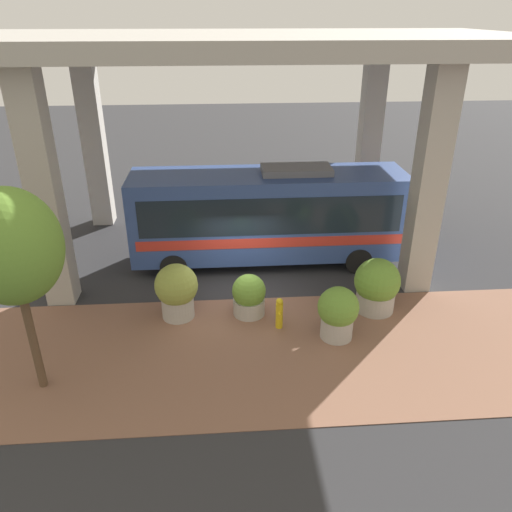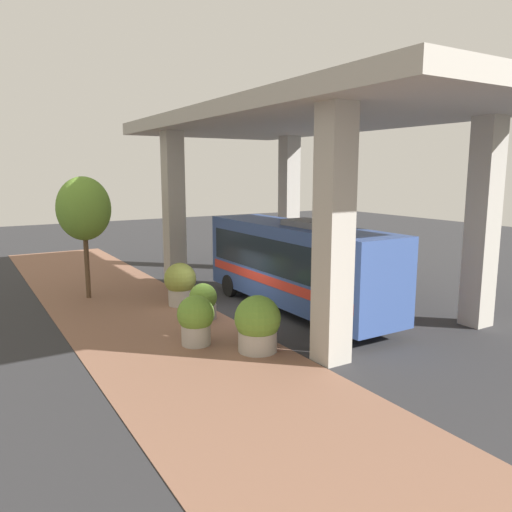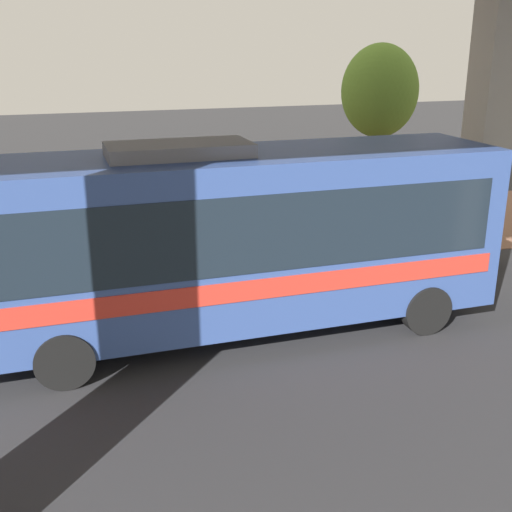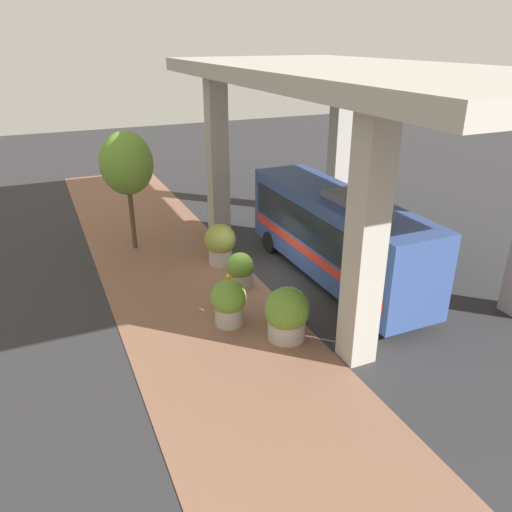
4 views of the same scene
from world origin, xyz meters
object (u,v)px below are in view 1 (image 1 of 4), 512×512
Objects in this scene: bus at (268,213)px; planter_middle at (249,296)px; street_tree_near at (11,248)px; fire_hydrant at (279,313)px; planter_extra at (177,290)px; planter_back at (377,286)px; planter_front at (338,312)px.

bus reaches higher than planter_middle.
planter_middle is 0.26× the size of street_tree_near.
fire_hydrant is 3.32m from planter_extra.
street_tree_near is at bearing 135.95° from bus.
street_tree_near is (-3.03, 9.79, 3.13)m from planter_back.
planter_middle reaches higher than fire_hydrant.
bus is 4.10m from planter_middle.
planter_front is at bearing -78.94° from street_tree_near.
planter_extra is at bearing 89.82° from planter_middle.
bus is at bearing 17.01° from planter_front.
bus is 9.62× the size of fire_hydrant.
street_tree_near reaches higher than planter_front.
planter_back reaches higher than planter_middle.
fire_hydrant is 1.24m from planter_middle.
fire_hydrant is 0.19× the size of street_tree_near.
planter_back is (-0.05, -4.15, 0.22)m from planter_middle.
bus is 5.50× the size of planter_extra.
planter_back reaches higher than planter_front.
street_tree_near is (-6.82, 6.60, 1.98)m from bus.
planter_middle is 2.31m from planter_extra.
bus is 7.20× the size of planter_middle.
planter_back reaches higher than fire_hydrant.
bus reaches higher than planter_front.
street_tree_near is at bearing 132.63° from planter_extra.
fire_hydrant is 1.82m from planter_front.
planter_front is 0.31× the size of street_tree_near.
street_tree_near is (-2.22, 6.52, 3.51)m from fire_hydrant.
fire_hydrant is at bearing 103.82° from planter_back.
planter_middle is 4.15m from planter_back.
bus is at bearing 40.04° from planter_back.
planter_extra reaches higher than planter_middle.
bus is at bearing -14.38° from planter_middle.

